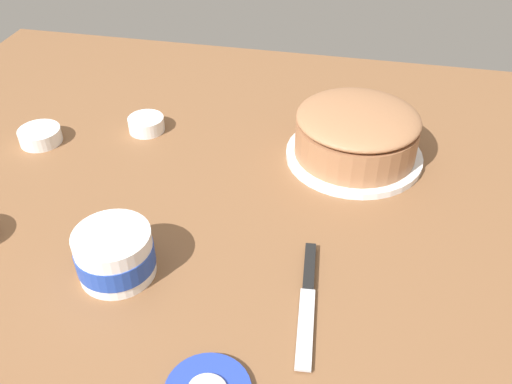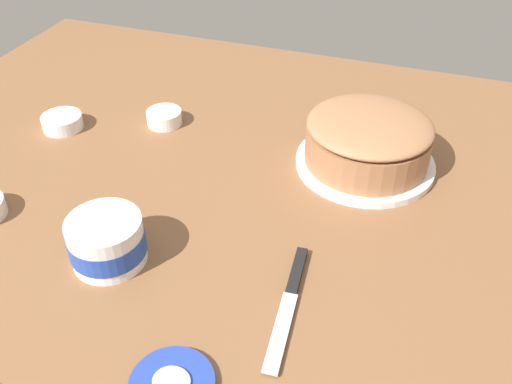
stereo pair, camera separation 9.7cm
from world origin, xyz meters
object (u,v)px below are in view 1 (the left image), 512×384
at_px(frosted_cake, 356,136).
at_px(sprinkle_bowl_orange, 146,124).
at_px(frosting_tub, 115,253).
at_px(sprinkle_bowl_yellow, 40,135).
at_px(spreading_knife, 308,290).

xyz_separation_m(frosted_cake, sprinkle_bowl_orange, (0.44, -0.01, -0.04)).
xyz_separation_m(frosted_cake, frosting_tub, (0.34, 0.39, -0.01)).
relative_size(frosted_cake, sprinkle_bowl_yellow, 3.14).
height_order(frosted_cake, spreading_knife, frosted_cake).
xyz_separation_m(spreading_knife, sprinkle_bowl_orange, (0.40, -0.39, 0.01)).
bearing_deg(sprinkle_bowl_orange, sprinkle_bowl_yellow, 24.01).
height_order(frosting_tub, sprinkle_bowl_yellow, frosting_tub).
bearing_deg(sprinkle_bowl_orange, spreading_knife, 136.09).
bearing_deg(frosting_tub, sprinkle_bowl_yellow, -45.95).
height_order(frosted_cake, frosting_tub, frosted_cake).
bearing_deg(sprinkle_bowl_yellow, frosted_cake, -173.37).
xyz_separation_m(frosted_cake, spreading_knife, (0.04, 0.37, -0.05)).
bearing_deg(frosting_tub, sprinkle_bowl_orange, -75.27).
distance_m(frosting_tub, sprinkle_bowl_yellow, 0.44).
bearing_deg(frosted_cake, spreading_knife, 83.66).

